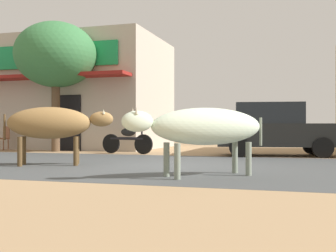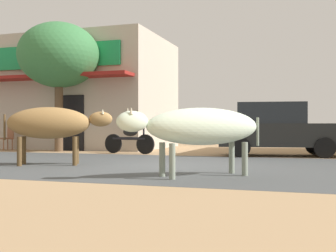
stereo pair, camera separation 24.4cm
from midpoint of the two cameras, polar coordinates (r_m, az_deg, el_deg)
The scene contains 9 objects.
ground at distance 10.07m, azimuth 0.41°, elevation -5.24°, with size 80.00×80.00×0.00m, color #A3815A.
asphalt_road at distance 10.06m, azimuth 0.41°, elevation -5.23°, with size 72.00×6.72×0.00m, color #434647.
storefront_left_cafe at distance 19.24m, azimuth -10.22°, elevation 4.12°, with size 6.79×5.85×4.63m.
roadside_tree at distance 16.50m, azimuth -13.81°, elevation 9.01°, with size 2.98×2.98×4.73m.
parked_hatchback_car at distance 13.79m, azimuth 14.65°, elevation -0.36°, with size 3.87×2.26×1.64m.
parked_motorcycle at distance 14.54m, azimuth -4.61°, elevation -1.77°, with size 1.91×0.36×1.08m.
cow_near_brown at distance 10.50m, azimuth -14.50°, elevation 0.32°, with size 2.42×1.50×1.37m.
cow_far_dark at distance 7.84m, azimuth 5.18°, elevation -0.14°, with size 2.40×2.15×1.25m.
cafe_chair_near_tree at distance 17.73m, azimuth -20.08°, elevation -1.35°, with size 0.58×0.58×0.92m.
Camera 2 is at (3.18, -9.51, 0.90)m, focal length 46.11 mm.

